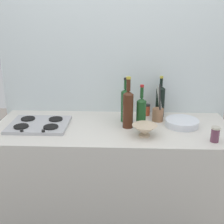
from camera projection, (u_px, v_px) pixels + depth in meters
ground_plane at (112, 223)px, 2.48m from camera, size 6.00×6.00×0.00m
counter_block at (112, 178)px, 2.33m from camera, size 1.80×0.70×0.90m
backsplash_panel at (114, 77)px, 2.44m from camera, size 1.90×0.06×2.41m
stovetop_hob at (39, 124)px, 2.19m from camera, size 0.44×0.35×0.04m
plate_stack at (182, 123)px, 2.19m from camera, size 0.26×0.26×0.05m
wine_bottle_leftmost at (125, 104)px, 2.25m from camera, size 0.07×0.07×0.35m
wine_bottle_mid_left at (160, 100)px, 2.36m from camera, size 0.07×0.07×0.34m
wine_bottle_mid_right at (141, 111)px, 2.15m from camera, size 0.07×0.07×0.33m
wine_bottle_rightmost at (128, 108)px, 2.12m from camera, size 0.08×0.08×0.39m
mixing_bowl at (145, 130)px, 2.01m from camera, size 0.18×0.18×0.08m
utensil_crock at (158, 113)px, 2.28m from camera, size 0.09×0.09×0.30m
condiment_jar_front at (215, 134)px, 1.92m from camera, size 0.06×0.06×0.11m
condiment_jar_rear at (147, 110)px, 2.41m from camera, size 0.05×0.05×0.09m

